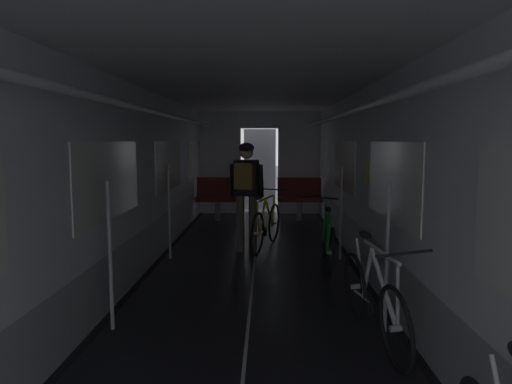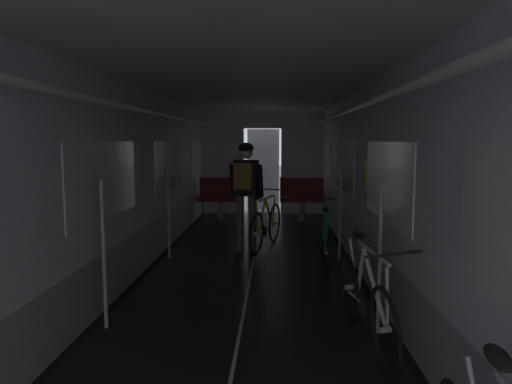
{
  "view_description": "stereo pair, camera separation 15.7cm",
  "coord_description": "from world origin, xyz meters",
  "px_view_note": "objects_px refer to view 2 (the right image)",
  "views": [
    {
      "loc": [
        0.17,
        -2.02,
        1.76
      ],
      "look_at": [
        0.0,
        5.49,
        0.92
      ],
      "focal_mm": 32.29,
      "sensor_mm": 36.0,
      "label": 1
    },
    {
      "loc": [
        0.33,
        -2.01,
        1.76
      ],
      "look_at": [
        0.0,
        5.49,
        0.92
      ],
      "focal_mm": 32.29,
      "sensor_mm": 36.0,
      "label": 2
    }
  ],
  "objects_px": {
    "bicycle_white": "(365,300)",
    "person_cyclist_aisle": "(246,185)",
    "bench_seat_far_right": "(302,195)",
    "bench_seat_far_left": "(221,195)",
    "bicycle_green": "(326,241)",
    "bicycle_yellow_in_aisle": "(266,225)"
  },
  "relations": [
    {
      "from": "bicycle_white",
      "to": "bench_seat_far_left",
      "type": "bearing_deg",
      "value": 108.02
    },
    {
      "from": "bicycle_green",
      "to": "person_cyclist_aisle",
      "type": "distance_m",
      "value": 1.62
    },
    {
      "from": "bench_seat_far_right",
      "to": "bicycle_white",
      "type": "xyz_separation_m",
      "value": [
        0.21,
        -6.18,
        -0.18
      ]
    },
    {
      "from": "bicycle_yellow_in_aisle",
      "to": "bench_seat_far_left",
      "type": "bearing_deg",
      "value": 111.83
    },
    {
      "from": "bicycle_white",
      "to": "person_cyclist_aisle",
      "type": "distance_m",
      "value": 3.54
    },
    {
      "from": "bench_seat_far_left",
      "to": "bicycle_white",
      "type": "bearing_deg",
      "value": -71.98
    },
    {
      "from": "bicycle_white",
      "to": "person_cyclist_aisle",
      "type": "bearing_deg",
      "value": 111.12
    },
    {
      "from": "bench_seat_far_left",
      "to": "bench_seat_far_right",
      "type": "distance_m",
      "value": 1.8
    },
    {
      "from": "bench_seat_far_left",
      "to": "bicycle_white",
      "type": "relative_size",
      "value": 0.58
    },
    {
      "from": "bicycle_white",
      "to": "bicycle_yellow_in_aisle",
      "type": "relative_size",
      "value": 1.03
    },
    {
      "from": "person_cyclist_aisle",
      "to": "bench_seat_far_right",
      "type": "bearing_deg",
      "value": 70.46
    },
    {
      "from": "bench_seat_far_left",
      "to": "bench_seat_far_right",
      "type": "bearing_deg",
      "value": 0.0
    },
    {
      "from": "bicycle_green",
      "to": "bicycle_yellow_in_aisle",
      "type": "height_order",
      "value": "bicycle_green"
    },
    {
      "from": "bench_seat_far_right",
      "to": "person_cyclist_aisle",
      "type": "height_order",
      "value": "person_cyclist_aisle"
    },
    {
      "from": "bicycle_green",
      "to": "bicycle_white",
      "type": "height_order",
      "value": "bicycle_white"
    },
    {
      "from": "bench_seat_far_left",
      "to": "bicycle_green",
      "type": "height_order",
      "value": "bench_seat_far_left"
    },
    {
      "from": "bicycle_white",
      "to": "bicycle_yellow_in_aisle",
      "type": "bearing_deg",
      "value": 105.0
    },
    {
      "from": "bicycle_white",
      "to": "person_cyclist_aisle",
      "type": "height_order",
      "value": "person_cyclist_aisle"
    },
    {
      "from": "bench_seat_far_left",
      "to": "bicycle_white",
      "type": "xyz_separation_m",
      "value": [
        2.01,
        -6.18,
        -0.18
      ]
    },
    {
      "from": "bicycle_green",
      "to": "bicycle_yellow_in_aisle",
      "type": "xyz_separation_m",
      "value": [
        -0.86,
        1.15,
        0.0
      ]
    },
    {
      "from": "bench_seat_far_right",
      "to": "bicycle_yellow_in_aisle",
      "type": "bearing_deg",
      "value": -105.3
    },
    {
      "from": "bench_seat_far_right",
      "to": "bench_seat_far_left",
      "type": "bearing_deg",
      "value": 180.0
    }
  ]
}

